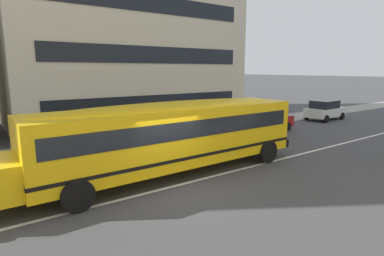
# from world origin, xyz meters

# --- Properties ---
(ground_plane) EXTENTS (400.00, 400.00, 0.00)m
(ground_plane) POSITION_xyz_m (0.00, 0.00, 0.00)
(ground_plane) COLOR #424244
(sidewalk_far) EXTENTS (120.00, 3.00, 0.01)m
(sidewalk_far) POSITION_xyz_m (0.00, 8.06, 0.01)
(sidewalk_far) COLOR gray
(sidewalk_far) RESTS_ON ground_plane
(lane_centreline) EXTENTS (110.00, 0.16, 0.01)m
(lane_centreline) POSITION_xyz_m (0.00, 0.00, 0.00)
(lane_centreline) COLOR silver
(lane_centreline) RESTS_ON ground_plane
(school_bus) EXTENTS (13.01, 3.08, 2.90)m
(school_bus) POSITION_xyz_m (0.74, 1.23, 1.72)
(school_bus) COLOR yellow
(school_bus) RESTS_ON ground_plane
(parked_car_white_by_entrance) EXTENTS (3.98, 2.04, 1.64)m
(parked_car_white_by_entrance) POSITION_xyz_m (18.62, 5.51, 0.84)
(parked_car_white_by_entrance) COLOR silver
(parked_car_white_by_entrance) RESTS_ON ground_plane
(parked_car_red_past_driveway) EXTENTS (3.99, 2.06, 1.64)m
(parked_car_red_past_driveway) POSITION_xyz_m (10.81, 5.17, 0.84)
(parked_car_red_past_driveway) COLOR maroon
(parked_car_red_past_driveway) RESTS_ON ground_plane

